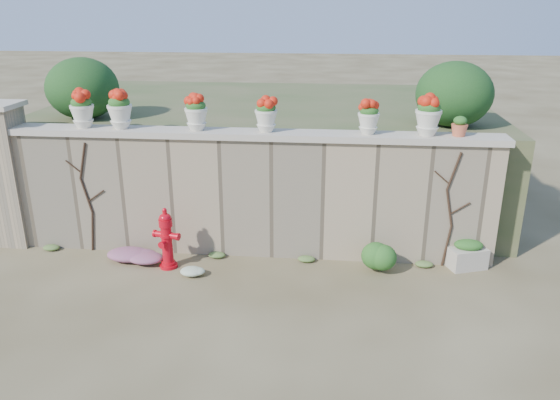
# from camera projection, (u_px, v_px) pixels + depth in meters

# --- Properties ---
(ground) EXTENTS (80.00, 80.00, 0.00)m
(ground) POSITION_uv_depth(u_px,v_px,m) (230.00, 306.00, 7.68)
(ground) COLOR #4E4127
(ground) RESTS_ON ground
(stone_wall) EXTENTS (8.00, 0.40, 2.00)m
(stone_wall) POSITION_uv_depth(u_px,v_px,m) (248.00, 196.00, 9.02)
(stone_wall) COLOR gray
(stone_wall) RESTS_ON ground
(wall_cap) EXTENTS (8.10, 0.52, 0.10)m
(wall_cap) POSITION_uv_depth(u_px,v_px,m) (247.00, 134.00, 8.66)
(wall_cap) COLOR #BBAF9E
(wall_cap) RESTS_ON stone_wall
(gate_pillar) EXTENTS (0.72, 0.72, 2.48)m
(gate_pillar) POSITION_uv_depth(u_px,v_px,m) (8.00, 174.00, 9.32)
(gate_pillar) COLOR gray
(gate_pillar) RESTS_ON ground
(raised_fill) EXTENTS (9.00, 6.00, 2.00)m
(raised_fill) POSITION_uv_depth(u_px,v_px,m) (270.00, 148.00, 12.01)
(raised_fill) COLOR #384C23
(raised_fill) RESTS_ON ground
(back_shrub_left) EXTENTS (1.30, 1.30, 1.10)m
(back_shrub_left) POSITION_uv_depth(u_px,v_px,m) (83.00, 88.00, 9.91)
(back_shrub_left) COLOR #143814
(back_shrub_left) RESTS_ON raised_fill
(back_shrub_right) EXTENTS (1.30, 1.30, 1.10)m
(back_shrub_right) POSITION_uv_depth(u_px,v_px,m) (454.00, 94.00, 9.29)
(back_shrub_right) COLOR #143814
(back_shrub_right) RESTS_ON raised_fill
(vine_left) EXTENTS (0.60, 0.04, 1.91)m
(vine_left) POSITION_uv_depth(u_px,v_px,m) (87.00, 196.00, 9.07)
(vine_left) COLOR black
(vine_left) RESTS_ON ground
(vine_right) EXTENTS (0.60, 0.04, 1.91)m
(vine_right) POSITION_uv_depth(u_px,v_px,m) (450.00, 209.00, 8.52)
(vine_right) COLOR black
(vine_right) RESTS_ON ground
(fire_hydrant) EXTENTS (0.44, 0.31, 1.01)m
(fire_hydrant) POSITION_uv_depth(u_px,v_px,m) (167.00, 238.00, 8.63)
(fire_hydrant) COLOR #BE0715
(fire_hydrant) RESTS_ON ground
(planter_box) EXTENTS (0.66, 0.52, 0.49)m
(planter_box) POSITION_uv_depth(u_px,v_px,m) (467.00, 255.00, 8.72)
(planter_box) COLOR #BBAF9E
(planter_box) RESTS_ON ground
(green_shrub) EXTENTS (0.65, 0.58, 0.62)m
(green_shrub) POSITION_uv_depth(u_px,v_px,m) (375.00, 255.00, 8.52)
(green_shrub) COLOR #1E5119
(green_shrub) RESTS_ON ground
(magenta_clump) EXTENTS (0.97, 0.64, 0.26)m
(magenta_clump) POSITION_uv_depth(u_px,v_px,m) (138.00, 255.00, 8.91)
(magenta_clump) COLOR #BF269A
(magenta_clump) RESTS_ON ground
(white_flowers) EXTENTS (0.49, 0.39, 0.17)m
(white_flowers) POSITION_uv_depth(u_px,v_px,m) (195.00, 272.00, 8.47)
(white_flowers) COLOR white
(white_flowers) RESTS_ON ground
(urn_pot_0) EXTENTS (0.38, 0.38, 0.59)m
(urn_pot_0) POSITION_uv_depth(u_px,v_px,m) (82.00, 110.00, 8.80)
(urn_pot_0) COLOR silver
(urn_pot_0) RESTS_ON wall_cap
(urn_pot_1) EXTENTS (0.39, 0.39, 0.61)m
(urn_pot_1) POSITION_uv_depth(u_px,v_px,m) (120.00, 110.00, 8.73)
(urn_pot_1) COLOR silver
(urn_pot_1) RESTS_ON wall_cap
(urn_pot_2) EXTENTS (0.36, 0.36, 0.57)m
(urn_pot_2) POSITION_uv_depth(u_px,v_px,m) (196.00, 113.00, 8.62)
(urn_pot_2) COLOR silver
(urn_pot_2) RESTS_ON wall_cap
(urn_pot_3) EXTENTS (0.35, 0.35, 0.55)m
(urn_pot_3) POSITION_uv_depth(u_px,v_px,m) (266.00, 114.00, 8.52)
(urn_pot_3) COLOR silver
(urn_pot_3) RESTS_ON wall_cap
(urn_pot_4) EXTENTS (0.33, 0.33, 0.53)m
(urn_pot_4) POSITION_uv_depth(u_px,v_px,m) (369.00, 117.00, 8.38)
(urn_pot_4) COLOR silver
(urn_pot_4) RESTS_ON wall_cap
(urn_pot_5) EXTENTS (0.40, 0.40, 0.63)m
(urn_pot_5) POSITION_uv_depth(u_px,v_px,m) (428.00, 115.00, 8.28)
(urn_pot_5) COLOR silver
(urn_pot_5) RESTS_ON wall_cap
(terracotta_pot) EXTENTS (0.25, 0.25, 0.30)m
(terracotta_pot) POSITION_uv_depth(u_px,v_px,m) (459.00, 127.00, 8.29)
(terracotta_pot) COLOR #C85D3D
(terracotta_pot) RESTS_ON wall_cap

